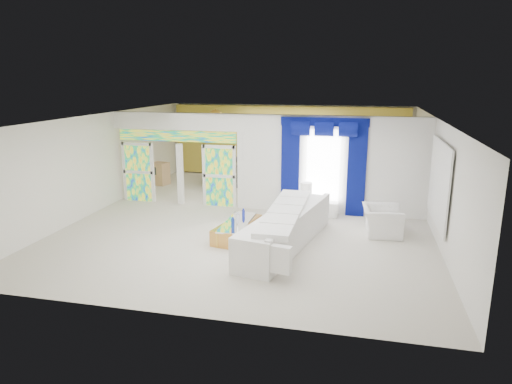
% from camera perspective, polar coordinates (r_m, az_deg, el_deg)
% --- Properties ---
extents(floor, '(12.00, 12.00, 0.00)m').
position_cam_1_polar(floor, '(13.82, -0.09, -3.18)').
color(floor, '#B7AF9E').
rests_on(floor, ground).
extents(dividing_wall, '(5.70, 0.18, 3.00)m').
position_cam_1_polar(dividing_wall, '(14.12, 9.39, 3.28)').
color(dividing_wall, white).
rests_on(dividing_wall, ground).
extents(dividing_header, '(4.30, 0.18, 0.55)m').
position_cam_1_polar(dividing_header, '(15.10, -9.93, 8.65)').
color(dividing_header, white).
rests_on(dividing_header, dividing_wall).
extents(stained_panel_left, '(0.95, 0.04, 2.00)m').
position_cam_1_polar(stained_panel_left, '(15.95, -14.40, 2.43)').
color(stained_panel_left, '#994C3F').
rests_on(stained_panel_left, ground).
extents(stained_panel_right, '(0.95, 0.04, 2.00)m').
position_cam_1_polar(stained_panel_right, '(14.86, -4.57, 2.00)').
color(stained_panel_right, '#994C3F').
rests_on(stained_panel_right, ground).
extents(stained_transom, '(4.00, 0.05, 0.35)m').
position_cam_1_polar(stained_transom, '(15.15, -9.85, 6.86)').
color(stained_transom, '#994C3F').
rests_on(stained_transom, dividing_header).
extents(window_pane, '(1.00, 0.02, 2.30)m').
position_cam_1_polar(window_pane, '(14.05, 8.33, 3.06)').
color(window_pane, white).
rests_on(window_pane, dividing_wall).
extents(blue_drape_left, '(0.55, 0.10, 2.80)m').
position_cam_1_polar(blue_drape_left, '(14.14, 4.27, 3.04)').
color(blue_drape_left, '#030C48').
rests_on(blue_drape_left, ground).
extents(blue_drape_right, '(0.55, 0.10, 2.80)m').
position_cam_1_polar(blue_drape_right, '(13.98, 12.40, 2.62)').
color(blue_drape_right, '#030C48').
rests_on(blue_drape_right, ground).
extents(blue_pelmet, '(2.60, 0.12, 0.25)m').
position_cam_1_polar(blue_pelmet, '(13.82, 8.52, 8.62)').
color(blue_pelmet, '#030C48').
rests_on(blue_pelmet, dividing_wall).
extents(wall_mirror, '(0.04, 2.70, 1.90)m').
position_cam_1_polar(wall_mirror, '(12.28, 21.84, 1.07)').
color(wall_mirror, white).
rests_on(wall_mirror, ground).
extents(gold_curtains, '(9.70, 0.12, 2.90)m').
position_cam_1_polar(gold_curtains, '(19.16, 3.94, 6.25)').
color(gold_curtains, gold).
rests_on(gold_curtains, ground).
extents(white_sofa, '(1.80, 4.44, 0.83)m').
position_cam_1_polar(white_sofa, '(11.48, 3.78, -4.67)').
color(white_sofa, white).
rests_on(white_sofa, ground).
extents(coffee_table, '(0.97, 1.92, 0.41)m').
position_cam_1_polar(coffee_table, '(12.10, -2.35, -4.71)').
color(coffee_table, '#C4883D').
rests_on(coffee_table, ground).
extents(console_table, '(1.35, 0.54, 0.44)m').
position_cam_1_polar(console_table, '(14.06, 7.41, -2.06)').
color(console_table, white).
rests_on(console_table, ground).
extents(table_lamp, '(0.36, 0.36, 0.58)m').
position_cam_1_polar(table_lamp, '(13.96, 6.26, 0.02)').
color(table_lamp, white).
rests_on(table_lamp, console_table).
extents(armchair, '(1.08, 1.22, 0.75)m').
position_cam_1_polar(armchair, '(12.73, 15.36, -3.46)').
color(armchair, white).
rests_on(armchair, ground).
extents(grand_piano, '(1.71, 2.01, 0.89)m').
position_cam_1_polar(grand_piano, '(18.29, -3.20, 2.53)').
color(grand_piano, black).
rests_on(grand_piano, ground).
extents(piano_bench, '(1.02, 0.59, 0.32)m').
position_cam_1_polar(piano_bench, '(16.86, -4.70, 0.52)').
color(piano_bench, black).
rests_on(piano_bench, ground).
extents(tv_console, '(0.70, 0.66, 0.87)m').
position_cam_1_polar(tv_console, '(18.35, -11.83, 2.25)').
color(tv_console, tan).
rests_on(tv_console, ground).
extents(chandelier, '(0.60, 0.60, 0.60)m').
position_cam_1_polar(chandelier, '(17.15, -5.07, 9.18)').
color(chandelier, gold).
rests_on(chandelier, ceiling).
extents(decanters, '(0.20, 1.14, 0.24)m').
position_cam_1_polar(decanters, '(12.04, -2.36, -3.34)').
color(decanters, navy).
rests_on(decanters, coffee_table).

